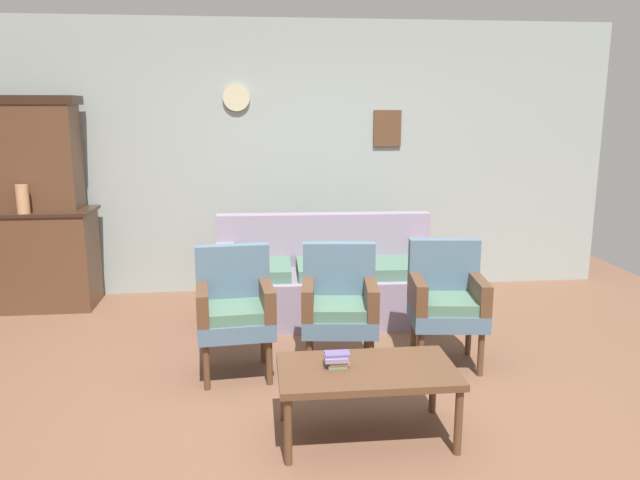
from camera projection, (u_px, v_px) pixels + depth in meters
The scene contains 11 objects.
ground_plane at pixel (329, 404), 3.92m from camera, with size 7.68×7.68×0.00m, color brown.
wall_back_with_decor at pixel (298, 158), 6.20m from camera, with size 6.40×0.09×2.70m.
side_cabinet at pixel (34, 259), 5.75m from camera, with size 1.16×0.55×0.93m.
cabinet_upper_hutch at pixel (26, 153), 5.62m from camera, with size 0.99×0.38×1.03m.
vase_on_cabinet at pixel (23, 199), 5.45m from camera, with size 0.11×0.11×0.26m, color tan.
floral_couch at pixel (326, 282), 5.50m from camera, with size 1.98×0.86×0.90m.
armchair_by_doorway at pixel (235, 305), 4.28m from camera, with size 0.56×0.53×0.90m.
armchair_row_middle at pixel (339, 302), 4.35m from camera, with size 0.57×0.54×0.90m.
armchair_near_couch_end at pixel (446, 297), 4.47m from camera, with size 0.57×0.55×0.90m.
coffee_table at pixel (367, 375), 3.46m from camera, with size 1.00×0.56×0.42m.
book_stack_on_table at pixel (337, 359), 3.46m from camera, with size 0.15×0.12×0.08m.
Camera 1 is at (-0.44, -3.59, 1.84)m, focal length 34.50 mm.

